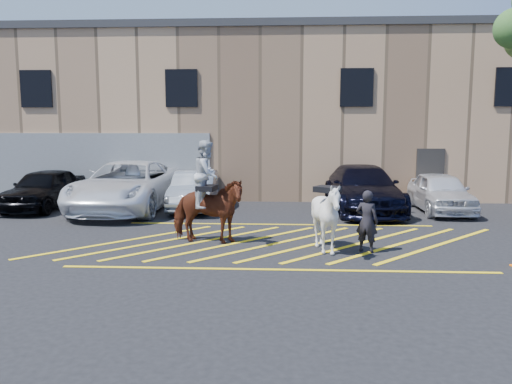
{
  "coord_description": "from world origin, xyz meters",
  "views": [
    {
      "loc": [
        0.07,
        -13.29,
        3.09
      ],
      "look_at": [
        -0.64,
        0.2,
        1.3
      ],
      "focal_mm": 35.0,
      "sensor_mm": 36.0,
      "label": 1
    }
  ],
  "objects_px": {
    "car_white_pickup": "(128,186)",
    "mounted_bay": "(207,202)",
    "car_silver_sedan": "(195,190)",
    "car_white_suv": "(440,192)",
    "saddled_white": "(327,217)",
    "handler": "(367,221)",
    "car_black_suv": "(44,189)",
    "car_blue_suv": "(363,189)"
  },
  "relations": [
    {
      "from": "car_silver_sedan",
      "to": "car_white_suv",
      "type": "bearing_deg",
      "value": -3.27
    },
    {
      "from": "car_black_suv",
      "to": "car_white_pickup",
      "type": "relative_size",
      "value": 0.68
    },
    {
      "from": "car_white_suv",
      "to": "car_white_pickup",
      "type": "bearing_deg",
      "value": -177.75
    },
    {
      "from": "car_blue_suv",
      "to": "handler",
      "type": "height_order",
      "value": "car_blue_suv"
    },
    {
      "from": "handler",
      "to": "saddled_white",
      "type": "distance_m",
      "value": 1.0
    },
    {
      "from": "car_silver_sedan",
      "to": "mounted_bay",
      "type": "height_order",
      "value": "mounted_bay"
    },
    {
      "from": "car_white_suv",
      "to": "saddled_white",
      "type": "distance_m",
      "value": 7.68
    },
    {
      "from": "car_white_suv",
      "to": "mounted_bay",
      "type": "height_order",
      "value": "mounted_bay"
    },
    {
      "from": "car_white_pickup",
      "to": "car_black_suv",
      "type": "bearing_deg",
      "value": 179.56
    },
    {
      "from": "car_white_pickup",
      "to": "saddled_white",
      "type": "distance_m",
      "value": 8.96
    },
    {
      "from": "car_white_pickup",
      "to": "car_blue_suv",
      "type": "distance_m",
      "value": 8.62
    },
    {
      "from": "car_silver_sedan",
      "to": "saddled_white",
      "type": "distance_m",
      "value": 7.61
    },
    {
      "from": "car_white_suv",
      "to": "mounted_bay",
      "type": "distance_m",
      "value": 9.35
    },
    {
      "from": "car_white_suv",
      "to": "handler",
      "type": "bearing_deg",
      "value": -120.18
    },
    {
      "from": "mounted_bay",
      "to": "saddled_white",
      "type": "height_order",
      "value": "mounted_bay"
    },
    {
      "from": "car_blue_suv",
      "to": "mounted_bay",
      "type": "bearing_deg",
      "value": -134.76
    },
    {
      "from": "handler",
      "to": "mounted_bay",
      "type": "xyz_separation_m",
      "value": [
        -4.06,
        0.73,
        0.33
      ]
    },
    {
      "from": "car_black_suv",
      "to": "car_silver_sedan",
      "type": "distance_m",
      "value": 5.66
    },
    {
      "from": "car_blue_suv",
      "to": "car_white_suv",
      "type": "relative_size",
      "value": 1.35
    },
    {
      "from": "car_silver_sedan",
      "to": "mounted_bay",
      "type": "xyz_separation_m",
      "value": [
        1.28,
        -5.41,
        0.39
      ]
    },
    {
      "from": "car_black_suv",
      "to": "handler",
      "type": "xyz_separation_m",
      "value": [
        10.99,
        -5.92,
        0.01
      ]
    },
    {
      "from": "car_white_suv",
      "to": "handler",
      "type": "distance_m",
      "value": 7.04
    },
    {
      "from": "car_silver_sedan",
      "to": "handler",
      "type": "relative_size",
      "value": 2.81
    },
    {
      "from": "car_silver_sedan",
      "to": "handler",
      "type": "height_order",
      "value": "handler"
    },
    {
      "from": "car_silver_sedan",
      "to": "saddled_white",
      "type": "height_order",
      "value": "saddled_white"
    },
    {
      "from": "car_white_suv",
      "to": "saddled_white",
      "type": "relative_size",
      "value": 1.98
    },
    {
      "from": "car_black_suv",
      "to": "car_blue_suv",
      "type": "relative_size",
      "value": 0.78
    },
    {
      "from": "car_white_pickup",
      "to": "mounted_bay",
      "type": "distance_m",
      "value": 6.25
    },
    {
      "from": "car_silver_sedan",
      "to": "handler",
      "type": "distance_m",
      "value": 8.14
    },
    {
      "from": "car_blue_suv",
      "to": "saddled_white",
      "type": "bearing_deg",
      "value": -108.75
    },
    {
      "from": "car_white_pickup",
      "to": "handler",
      "type": "relative_size",
      "value": 4.22
    },
    {
      "from": "car_white_suv",
      "to": "mounted_bay",
      "type": "relative_size",
      "value": 1.54
    },
    {
      "from": "car_blue_suv",
      "to": "mounted_bay",
      "type": "relative_size",
      "value": 2.08
    },
    {
      "from": "car_black_suv",
      "to": "car_silver_sedan",
      "type": "relative_size",
      "value": 1.02
    },
    {
      "from": "handler",
      "to": "saddled_white",
      "type": "bearing_deg",
      "value": 33.78
    },
    {
      "from": "car_blue_suv",
      "to": "mounted_bay",
      "type": "height_order",
      "value": "mounted_bay"
    },
    {
      "from": "car_black_suv",
      "to": "mounted_bay",
      "type": "bearing_deg",
      "value": -34.67
    },
    {
      "from": "car_silver_sedan",
      "to": "handler",
      "type": "bearing_deg",
      "value": -51.55
    },
    {
      "from": "car_blue_suv",
      "to": "car_black_suv",
      "type": "bearing_deg",
      "value": 178.63
    },
    {
      "from": "car_blue_suv",
      "to": "car_white_suv",
      "type": "bearing_deg",
      "value": -3.07
    },
    {
      "from": "car_white_pickup",
      "to": "mounted_bay",
      "type": "height_order",
      "value": "mounted_bay"
    },
    {
      "from": "handler",
      "to": "car_white_pickup",
      "type": "bearing_deg",
      "value": -8.82
    }
  ]
}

